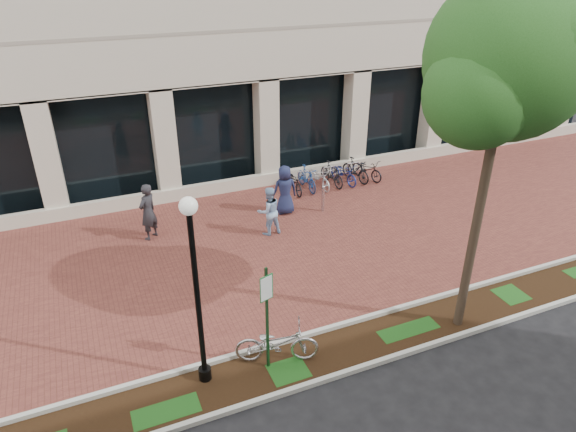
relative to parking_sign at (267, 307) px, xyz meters
name	(u,v)px	position (x,y,z in m)	size (l,w,h in m)	color
ground	(264,246)	(1.81, 5.09, -1.69)	(120.00, 120.00, 0.00)	black
brick_plaza	(264,246)	(1.81, 5.09, -1.68)	(40.00, 9.00, 0.01)	brown
planting_strip	(342,350)	(1.81, -0.16, -1.68)	(40.00, 1.50, 0.01)	black
curb_plaza_side	(328,329)	(1.81, 0.59, -1.63)	(40.00, 0.12, 0.12)	beige
curb_street_side	(358,369)	(1.81, -0.91, -1.63)	(40.00, 0.12, 0.12)	beige
parking_sign	(267,307)	(0.00, 0.00, 0.00)	(0.34, 0.07, 2.69)	#153B1D
lamppost	(196,285)	(-1.42, 0.21, 0.83)	(0.36, 0.36, 4.47)	black
street_tree	(507,68)	(5.06, -0.42, 4.70)	(4.00, 3.33, 8.27)	#413125
locked_bicycle	(277,343)	(0.27, 0.13, -1.18)	(0.67, 1.92, 1.01)	#B9B8BD
pedestrian_left	(148,212)	(-1.43, 7.05, -0.72)	(0.70, 0.46, 1.93)	#26262A
pedestrian_mid	(269,211)	(2.27, 5.81, -0.85)	(0.81, 0.63, 1.68)	#97BBE2
pedestrian_right	(285,190)	(3.35, 7.01, -0.79)	(0.88, 0.57, 1.81)	#1C2347
bollard	(323,198)	(4.66, 6.58, -1.17)	(0.12, 0.12, 1.02)	#B5B5B9
bike_rack_cluster	(332,175)	(6.04, 8.56, -1.24)	(4.12, 1.73, 0.96)	black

